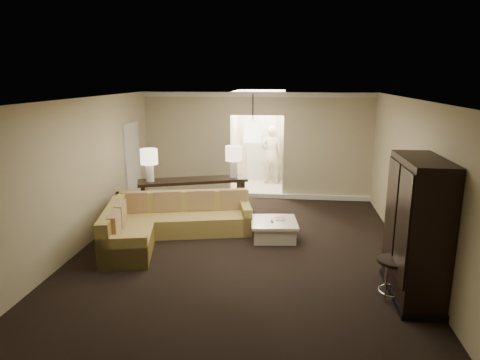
# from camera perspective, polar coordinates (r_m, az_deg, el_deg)

# --- Properties ---
(ground) EXTENTS (8.00, 8.00, 0.00)m
(ground) POSITION_cam_1_polar(r_m,az_deg,el_deg) (7.86, -0.09, -10.20)
(ground) COLOR black
(ground) RESTS_ON ground
(wall_back) EXTENTS (6.00, 0.04, 2.80)m
(wall_back) POSITION_cam_1_polar(r_m,az_deg,el_deg) (11.32, 2.24, 4.57)
(wall_back) COLOR #C3B493
(wall_back) RESTS_ON ground
(wall_front) EXTENTS (6.00, 0.04, 2.80)m
(wall_front) POSITION_cam_1_polar(r_m,az_deg,el_deg) (3.71, -7.50, -15.09)
(wall_front) COLOR #C3B493
(wall_front) RESTS_ON ground
(wall_left) EXTENTS (0.04, 8.00, 2.80)m
(wall_left) POSITION_cam_1_polar(r_m,az_deg,el_deg) (8.30, -21.14, 0.34)
(wall_left) COLOR #C3B493
(wall_left) RESTS_ON ground
(wall_right) EXTENTS (0.04, 8.00, 2.80)m
(wall_right) POSITION_cam_1_polar(r_m,az_deg,el_deg) (7.68, 22.74, -0.83)
(wall_right) COLOR #C3B493
(wall_right) RESTS_ON ground
(ceiling) EXTENTS (6.00, 8.00, 0.02)m
(ceiling) POSITION_cam_1_polar(r_m,az_deg,el_deg) (7.21, -0.10, 10.63)
(ceiling) COLOR white
(ceiling) RESTS_ON wall_back
(crown_molding) EXTENTS (6.00, 0.10, 0.12)m
(crown_molding) POSITION_cam_1_polar(r_m,az_deg,el_deg) (11.14, 2.29, 11.30)
(crown_molding) COLOR white
(crown_molding) RESTS_ON wall_back
(baseboard) EXTENTS (6.00, 0.10, 0.12)m
(baseboard) POSITION_cam_1_polar(r_m,az_deg,el_deg) (11.56, 2.16, -2.04)
(baseboard) COLOR white
(baseboard) RESTS_ON ground
(side_door) EXTENTS (0.05, 0.90, 2.10)m
(side_door) POSITION_cam_1_polar(r_m,az_deg,el_deg) (10.86, -14.11, 1.91)
(side_door) COLOR white
(side_door) RESTS_ON ground
(foyer) EXTENTS (1.44, 2.02, 2.80)m
(foyer) POSITION_cam_1_polar(r_m,az_deg,el_deg) (12.66, 2.70, 5.07)
(foyer) COLOR white
(foyer) RESTS_ON ground
(sectional_sofa) EXTENTS (2.93, 2.70, 0.84)m
(sectional_sofa) POSITION_cam_1_polar(r_m,az_deg,el_deg) (8.71, -9.83, -5.64)
(sectional_sofa) COLOR brown
(sectional_sofa) RESTS_ON ground
(coffee_table) EXTENTS (1.00, 1.00, 0.38)m
(coffee_table) POSITION_cam_1_polar(r_m,az_deg,el_deg) (8.68, 4.54, -6.57)
(coffee_table) COLOR white
(coffee_table) RESTS_ON ground
(console_table) EXTENTS (2.47, 1.32, 0.94)m
(console_table) POSITION_cam_1_polar(r_m,az_deg,el_deg) (9.75, -6.25, -2.05)
(console_table) COLOR black
(console_table) RESTS_ON ground
(armoire) EXTENTS (0.62, 1.45, 2.08)m
(armoire) POSITION_cam_1_polar(r_m,az_deg,el_deg) (6.68, 22.44, -6.47)
(armoire) COLOR black
(armoire) RESTS_ON ground
(drink_table) EXTENTS (0.48, 0.48, 0.60)m
(drink_table) POSITION_cam_1_polar(r_m,az_deg,el_deg) (6.74, 19.78, -11.30)
(drink_table) COLOR black
(drink_table) RESTS_ON ground
(table_lamp_left) EXTENTS (0.38, 0.38, 0.72)m
(table_lamp_left) POSITION_cam_1_polar(r_m,az_deg,el_deg) (9.50, -12.02, 2.64)
(table_lamp_left) COLOR white
(table_lamp_left) RESTS_ON console_table
(table_lamp_right) EXTENTS (0.38, 0.38, 0.72)m
(table_lamp_right) POSITION_cam_1_polar(r_m,az_deg,el_deg) (9.70, -0.86, 3.15)
(table_lamp_right) COLOR white
(table_lamp_right) RESTS_ON console_table
(pendant_light) EXTENTS (0.38, 0.38, 1.09)m
(pendant_light) POSITION_cam_1_polar(r_m,az_deg,el_deg) (9.96, 1.70, 6.55)
(pendant_light) COLOR black
(pendant_light) RESTS_ON ceiling
(person) EXTENTS (0.75, 0.53, 1.97)m
(person) POSITION_cam_1_polar(r_m,az_deg,el_deg) (12.94, 4.19, 3.82)
(person) COLOR #EAE4C6
(person) RESTS_ON ground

